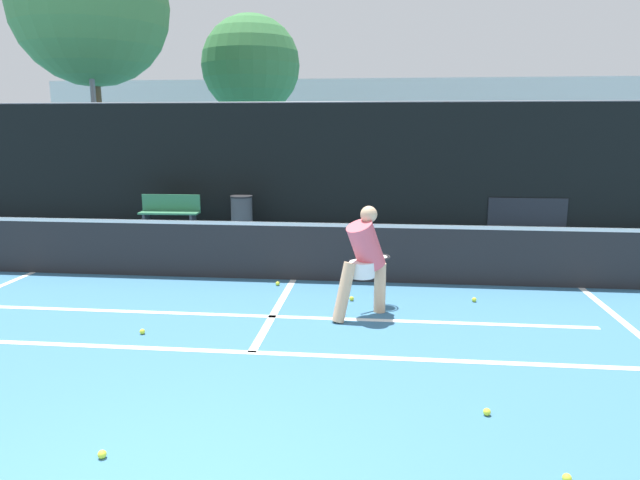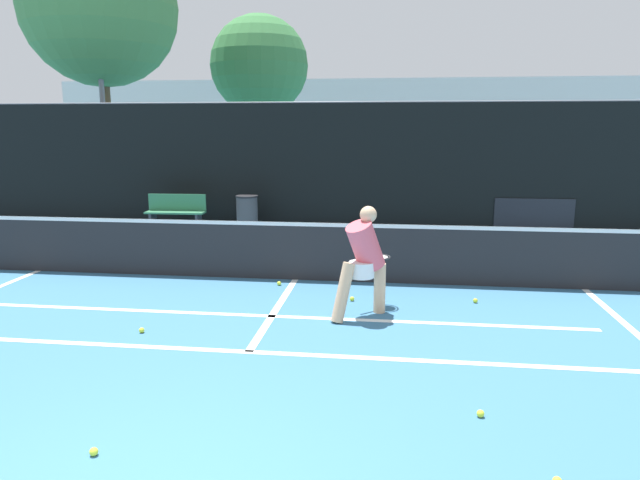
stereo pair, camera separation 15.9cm
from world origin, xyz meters
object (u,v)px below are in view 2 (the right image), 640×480
Objects in this scene: player_practicing at (364,258)px; parked_car at (516,198)px; courtside_bench at (176,211)px; trash_bin at (247,213)px.

player_practicing is 0.34× the size of parked_car.
player_practicing is 7.49m from courtside_bench.
parked_car is at bearing 24.30° from player_practicing.
trash_bin is at bearing 74.82° from player_practicing.
trash_bin is at bearing -158.15° from parked_car.
courtside_bench is at bearing -174.17° from trash_bin.
player_practicing is at bearing -112.98° from parked_car.
courtside_bench is at bearing -161.17° from parked_car.
parked_car reaches higher than courtside_bench.
trash_bin is 0.19× the size of parked_car.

